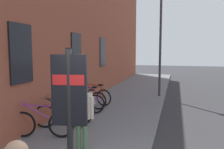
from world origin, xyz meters
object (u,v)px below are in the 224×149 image
Objects in this scene: bicycle_leaning_wall at (94,96)px; pedestrian_near_bus at (82,110)px; bicycle_far_end at (42,123)px; bicycle_nearest_sign at (87,99)px; bicycle_mid_rack at (71,109)px; bicycle_end_of_row at (63,115)px; bicycle_under_window at (82,103)px; street_lamp at (161,35)px; transit_info_sign at (69,100)px.

bicycle_leaning_wall is 1.09× the size of pedestrian_near_bus.
bicycle_leaning_wall is (3.97, -0.01, 0.00)m from bicycle_far_end.
bicycle_nearest_sign is 4.01m from pedestrian_near_bus.
bicycle_mid_rack is 1.64m from bicycle_nearest_sign.
bicycle_end_of_row is 1.87m from pedestrian_near_bus.
bicycle_under_window is 0.32× the size of street_lamp.
transit_info_sign is 9.10m from street_lamp.
bicycle_leaning_wall is at bearing -3.99° from bicycle_nearest_sign.
street_lamp reaches higher than bicycle_mid_rack.
bicycle_mid_rack is at bearing 6.28° from bicycle_end_of_row.
bicycle_leaning_wall is at bearing 137.25° from street_lamp.
bicycle_under_window is at bearing -171.61° from bicycle_nearest_sign.
street_lamp is at bearing -42.75° from bicycle_leaning_wall.
bicycle_far_end is 1.64m from bicycle_mid_rack.
street_lamp reaches higher than bicycle_leaning_wall.
transit_info_sign reaches higher than bicycle_far_end.
transit_info_sign is at bearing -154.23° from bicycle_mid_rack.
bicycle_leaning_wall is 0.73× the size of transit_info_sign.
bicycle_under_window is 1.48m from bicycle_leaning_wall.
bicycle_far_end and bicycle_end_of_row have the same top height.
bicycle_under_window is 0.71× the size of transit_info_sign.
bicycle_end_of_row and bicycle_mid_rack have the same top height.
street_lamp is (3.53, -2.68, 2.76)m from bicycle_nearest_sign.
street_lamp is at bearing -37.15° from bicycle_nearest_sign.
bicycle_far_end and bicycle_nearest_sign have the same top height.
transit_info_sign is (-5.41, -1.92, 1.21)m from bicycle_nearest_sign.
bicycle_nearest_sign is at bearing 0.68° from bicycle_far_end.
street_lamp is (5.93, -2.49, 2.76)m from bicycle_end_of_row.
transit_info_sign reaches higher than bicycle_under_window.
bicycle_far_end is 3.09m from transit_info_sign.
bicycle_far_end is 3.97m from bicycle_leaning_wall.
bicycle_mid_rack is 2.32m from bicycle_leaning_wall.
bicycle_end_of_row is at bearing 42.47° from pedestrian_near_bus.
transit_info_sign is at bearing -160.42° from bicycle_nearest_sign.
bicycle_mid_rack is at bearing -176.41° from bicycle_nearest_sign.
bicycle_far_end and bicycle_under_window have the same top height.
bicycle_far_end is 3.28m from bicycle_nearest_sign.
street_lamp reaches higher than bicycle_far_end.
street_lamp is at bearing -22.75° from bicycle_end_of_row.
pedestrian_near_bus reaches higher than bicycle_end_of_row.
bicycle_far_end is 0.99× the size of bicycle_leaning_wall.
bicycle_end_of_row and bicycle_nearest_sign have the same top height.
bicycle_nearest_sign is 1.02× the size of bicycle_leaning_wall.
pedestrian_near_bus reaches higher than bicycle_far_end.
bicycle_nearest_sign is at bearing 3.59° from bicycle_mid_rack.
street_lamp is at bearing -26.47° from bicycle_mid_rack.
street_lamp is at bearing -21.17° from bicycle_far_end.
bicycle_under_window is (1.61, 0.07, 0.00)m from bicycle_end_of_row.
street_lamp is (6.81, -2.64, 2.76)m from bicycle_far_end.
bicycle_leaning_wall is (3.09, 0.14, 0.00)m from bicycle_end_of_row.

